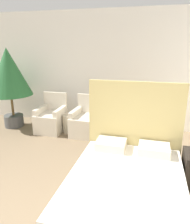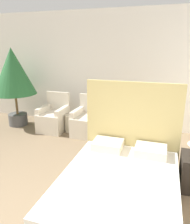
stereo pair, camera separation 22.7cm
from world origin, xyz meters
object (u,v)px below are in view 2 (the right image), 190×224
armchair_near_window_right (87,123)px  potted_palm (13,74)px  armchair_near_window_left (54,119)px  side_table (71,123)px  bed (120,183)px

armchair_near_window_right → potted_palm: size_ratio=0.46×
armchair_near_window_left → side_table: bearing=2.2°
armchair_near_window_left → potted_palm: (-1.10, 0.05, 1.08)m
armchair_near_window_left → armchair_near_window_right: bearing=-0.7°
armchair_near_window_right → potted_palm: bearing=-179.3°
bed → potted_palm: 4.03m
armchair_near_window_right → side_table: size_ratio=2.12×
armchair_near_window_left → armchair_near_window_right: (0.90, -0.00, 0.00)m
armchair_near_window_right → side_table: (-0.45, 0.02, -0.07)m
armchair_near_window_left → side_table: 0.46m
armchair_near_window_right → potted_palm: potted_palm is taller
bed → potted_palm: size_ratio=1.00×
potted_palm → side_table: (1.55, -0.02, -1.15)m
armchair_near_window_right → side_table: armchair_near_window_right is taller
bed → side_table: (-1.67, 2.12, -0.06)m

